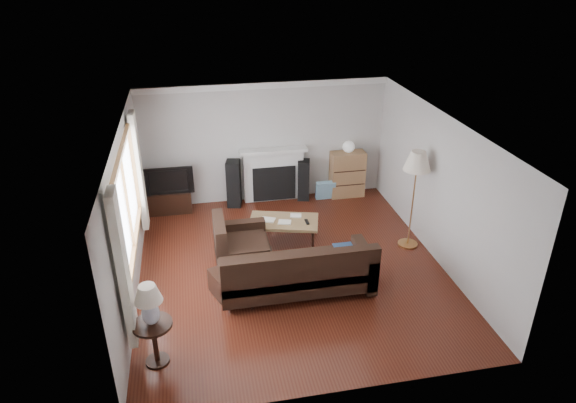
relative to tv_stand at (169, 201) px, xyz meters
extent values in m
cube|color=#4C1C11|center=(2.03, -2.50, -0.22)|extent=(5.10, 5.60, 0.04)
cube|color=white|center=(2.03, -2.50, 2.28)|extent=(5.10, 5.60, 0.04)
cube|color=beige|center=(2.03, 0.25, 1.03)|extent=(5.00, 0.04, 2.50)
cube|color=beige|center=(2.03, -5.25, 1.03)|extent=(5.00, 0.04, 2.50)
cube|color=beige|center=(-0.47, -2.50, 1.03)|extent=(0.04, 5.50, 2.50)
cube|color=beige|center=(4.53, -2.50, 1.03)|extent=(0.04, 5.50, 2.50)
cube|color=brown|center=(-0.42, -2.70, 1.33)|extent=(0.12, 2.74, 1.54)
cube|color=white|center=(-0.37, -4.22, 1.18)|extent=(0.10, 0.35, 2.10)
cube|color=white|center=(-0.37, -1.18, 1.18)|extent=(0.10, 0.35, 2.10)
cube|color=white|center=(2.18, 0.14, 0.35)|extent=(1.40, 0.26, 1.15)
cube|color=black|center=(0.00, 0.00, 0.00)|extent=(0.89, 0.40, 0.44)
imported|color=black|center=(0.04, 0.00, 0.50)|extent=(0.97, 0.13, 0.56)
cube|color=black|center=(1.33, 0.03, 0.27)|extent=(0.34, 0.38, 0.98)
cube|color=black|center=(2.81, 0.05, 0.22)|extent=(0.31, 0.34, 0.88)
cube|color=#986E46|center=(3.76, 0.03, 0.27)|extent=(0.72, 0.34, 0.99)
sphere|color=white|center=(3.76, 0.03, 0.89)|extent=(0.25, 0.25, 0.25)
cube|color=black|center=(1.97, -3.14, 0.19)|extent=(2.57, 1.88, 0.83)
cube|color=olive|center=(2.05, -1.68, 0.02)|extent=(1.35, 0.96, 0.48)
cube|color=black|center=(0.92, -2.99, -0.03)|extent=(0.60, 0.60, 0.39)
cube|color=#A9703A|center=(4.25, -2.18, 0.68)|extent=(0.47, 0.47, 1.81)
cube|color=black|center=(-0.12, -4.30, 0.09)|extent=(0.50, 0.50, 0.63)
cube|color=silver|center=(-0.12, -4.30, 0.69)|extent=(0.35, 0.35, 0.56)
camera|label=1|loc=(0.57, -9.60, 4.64)|focal=32.00mm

